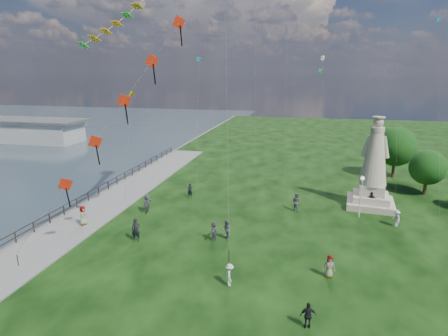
% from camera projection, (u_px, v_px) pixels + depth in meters
% --- Properties ---
extents(waterfront, '(200.00, 200.00, 1.51)m').
position_uv_depth(waterfront, '(81.00, 213.00, 35.63)').
color(waterfront, '#304149').
rests_on(waterfront, ground).
extents(pier_pavilion, '(30.00, 8.00, 4.40)m').
position_uv_depth(pier_pavilion, '(12.00, 129.00, 74.24)').
color(pier_pavilion, '#A0A09B').
rests_on(pier_pavilion, ground).
extents(statue, '(4.82, 4.82, 8.94)m').
position_uv_depth(statue, '(373.00, 174.00, 36.54)').
color(statue, beige).
rests_on(statue, ground).
extents(lamppost, '(0.36, 0.36, 3.93)m').
position_uv_depth(lamppost, '(362.00, 188.00, 33.85)').
color(lamppost, silver).
rests_on(lamppost, ground).
extents(tree_row, '(10.07, 15.20, 6.42)m').
position_uv_depth(tree_row, '(416.00, 157.00, 42.99)').
color(tree_row, '#382314').
rests_on(tree_row, ground).
extents(person_0, '(0.80, 0.63, 1.91)m').
position_uv_depth(person_0, '(136.00, 230.00, 29.51)').
color(person_0, black).
rests_on(person_0, ground).
extents(person_1, '(0.79, 0.93, 1.64)m').
position_uv_depth(person_1, '(226.00, 230.00, 29.84)').
color(person_1, '#595960').
rests_on(person_1, ground).
extents(person_2, '(0.75, 1.04, 1.45)m').
position_uv_depth(person_2, '(230.00, 275.00, 23.43)').
color(person_2, silver).
rests_on(person_2, ground).
extents(person_3, '(0.94, 0.62, 1.48)m').
position_uv_depth(person_3, '(308.00, 315.00, 19.51)').
color(person_3, black).
rests_on(person_3, ground).
extents(person_4, '(0.78, 0.51, 1.52)m').
position_uv_depth(person_4, '(329.00, 266.00, 24.36)').
color(person_4, '#595960').
rests_on(person_4, ground).
extents(person_5, '(0.75, 1.69, 1.81)m').
position_uv_depth(person_5, '(147.00, 203.00, 35.62)').
color(person_5, '#595960').
rests_on(person_5, ground).
extents(person_6, '(0.60, 0.42, 1.55)m').
position_uv_depth(person_6, '(190.00, 190.00, 39.80)').
color(person_6, black).
rests_on(person_6, ground).
extents(person_7, '(1.01, 0.97, 1.79)m').
position_uv_depth(person_7, '(296.00, 202.00, 35.97)').
color(person_7, '#595960').
rests_on(person_7, ground).
extents(person_8, '(0.78, 1.07, 1.48)m').
position_uv_depth(person_8, '(396.00, 218.00, 32.37)').
color(person_8, silver).
rests_on(person_8, ground).
extents(person_9, '(1.18, 0.78, 1.86)m').
position_uv_depth(person_9, '(371.00, 201.00, 36.13)').
color(person_9, black).
rests_on(person_9, ground).
extents(person_10, '(0.65, 0.90, 1.68)m').
position_uv_depth(person_10, '(83.00, 217.00, 32.45)').
color(person_10, '#595960').
rests_on(person_10, ground).
extents(person_11, '(0.66, 1.52, 1.63)m').
position_uv_depth(person_11, '(214.00, 231.00, 29.64)').
color(person_11, '#595960').
rests_on(person_11, ground).
extents(red_kite_train, '(9.47, 9.35, 17.14)m').
position_uv_depth(red_kite_train, '(122.00, 107.00, 27.20)').
color(red_kite_train, black).
rests_on(red_kite_train, ground).
extents(small_kites, '(31.94, 16.28, 25.20)m').
position_uv_depth(small_kites, '(295.00, 62.00, 40.93)').
color(small_kites, teal).
rests_on(small_kites, ground).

